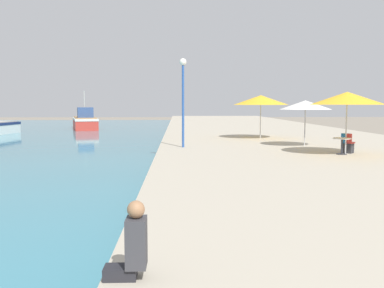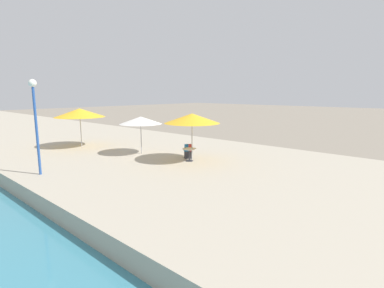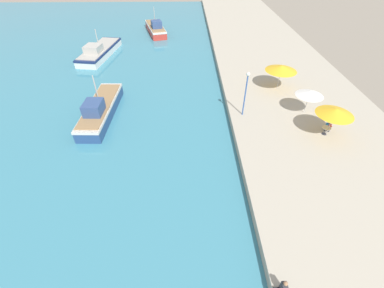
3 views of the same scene
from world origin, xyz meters
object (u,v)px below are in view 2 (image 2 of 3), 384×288
Objects in this scene: cafe_umbrella_striped at (80,113)px; lamppost at (35,111)px; cafe_umbrella_pink at (192,118)px; cafe_umbrella_white at (141,120)px; cafe_chair_left at (187,153)px; cafe_chair_right at (189,153)px; cafe_table at (189,152)px.

lamppost is at bearing -132.28° from cafe_umbrella_striped.
cafe_umbrella_pink is 0.90× the size of cafe_umbrella_striped.
cafe_umbrella_white is 2.98× the size of cafe_chair_left.
cafe_umbrella_pink reaches higher than cafe_chair_left.
lamppost reaches higher than cafe_umbrella_striped.
cafe_chair_left is 1.00× the size of cafe_chair_right.
cafe_chair_left is at bearing -21.02° from lamppost.
cafe_chair_right is 8.55m from lamppost.
lamppost is (-7.53, 2.94, 2.77)m from cafe_chair_right.
cafe_chair_left is (2.34, -8.49, -2.17)m from cafe_umbrella_striped.
cafe_umbrella_striped is 9.47m from cafe_table.
cafe_chair_right is at bearing -74.25° from cafe_umbrella_striped.
cafe_umbrella_pink is 9.37m from cafe_umbrella_striped.
cafe_table is at bearing -90.00° from cafe_chair_left.
cafe_umbrella_white is at bearing -75.94° from cafe_umbrella_striped.
cafe_chair_right is at bearing -4.24° from cafe_chair_left.
lamppost reaches higher than cafe_chair_left.
cafe_umbrella_pink is at bearing -26.25° from lamppost.
cafe_table is (1.89, -9.07, -1.96)m from cafe_umbrella_striped.
lamppost is (-5.12, -5.63, 0.60)m from cafe_umbrella_striped.
cafe_chair_left is 0.20× the size of lamppost.
cafe_umbrella_pink is 0.70× the size of lamppost.
cafe_chair_right is (0.39, 0.59, -2.16)m from cafe_umbrella_pink.
lamppost reaches higher than cafe_table.
cafe_chair_right reaches higher than cafe_table.
cafe_umbrella_white is (-0.69, 3.82, -0.30)m from cafe_umbrella_pink.
cafe_chair_right is at bearing -21.29° from lamppost.
cafe_umbrella_white is at bearing 2.61° from lamppost.
cafe_umbrella_pink reaches higher than cafe_table.
cafe_umbrella_white is 0.76× the size of cafe_umbrella_striped.
cafe_chair_left is at bearing 52.43° from cafe_table.
cafe_umbrella_striped is 4.46× the size of cafe_table.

